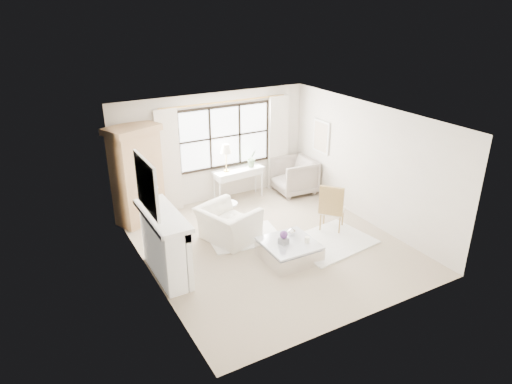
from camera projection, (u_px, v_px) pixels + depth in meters
floor at (271, 245)px, 9.51m from camera, size 5.50×5.50×0.00m
ceiling at (272, 117)px, 8.45m from camera, size 5.50×5.50×0.00m
wall_back at (214, 148)px, 11.18m from camera, size 5.00×0.00×5.00m
wall_front at (367, 246)px, 6.77m from camera, size 5.00×0.00×5.00m
wall_left at (147, 212)px, 7.85m from camera, size 0.00×5.50×5.50m
wall_right at (368, 164)px, 10.10m from camera, size 0.00×5.50×5.50m
window_pane at (225, 137)px, 11.20m from camera, size 2.40×0.02×1.50m
window_frame at (225, 137)px, 11.20m from camera, size 2.50×0.04×1.50m
curtain_rod at (225, 102)px, 10.81m from camera, size 3.30×0.04×0.04m
curtain_left at (169, 161)px, 10.61m from camera, size 0.55×0.10×2.47m
curtain_right at (278, 143)px, 11.96m from camera, size 0.55×0.10×2.47m
fireplace at (163, 244)px, 8.23m from camera, size 0.58×1.66×1.26m
mirror_frame at (146, 185)px, 7.68m from camera, size 0.05×1.15×0.95m
mirror_glass at (148, 185)px, 7.69m from camera, size 0.02×1.00×0.80m
art_frame at (321, 137)px, 11.37m from camera, size 0.04×0.62×0.82m
art_canvas at (321, 137)px, 11.36m from camera, size 0.01×0.52×0.72m
mantel_lamp at (152, 184)px, 8.19m from camera, size 0.22×0.22×0.51m
armoire at (137, 175)px, 10.08m from camera, size 1.30×1.06×2.24m
console_table at (238, 184)px, 11.54m from camera, size 1.33×0.56×0.80m
console_lamp at (226, 150)px, 11.04m from camera, size 0.28×0.28×0.69m
orchid_plant at (252, 158)px, 11.47m from camera, size 0.28×0.24×0.45m
side_table at (229, 210)px, 10.29m from camera, size 0.40×0.40×0.51m
rug_left at (244, 237)px, 9.80m from camera, size 1.65×1.28×0.03m
rug_right at (330, 242)px, 9.58m from camera, size 1.88×1.51×0.03m
club_armchair at (228, 224)px, 9.56m from camera, size 1.30×1.40×0.74m
wingback_chair at (294, 176)px, 11.90m from camera, size 1.08×1.05×0.91m
french_chair at (332, 217)px, 10.01m from camera, size 0.68×0.68×1.08m
coffee_table at (289, 251)px, 8.92m from camera, size 1.02×1.02×0.38m
planter_box at (284, 241)px, 8.76m from camera, size 0.19×0.19×0.12m
planter_flowers at (284, 235)px, 8.70m from camera, size 0.15×0.15×0.15m
pillar_candle at (307, 240)px, 8.80m from camera, size 0.10×0.10×0.12m
coffee_vase at (292, 231)px, 9.09m from camera, size 0.18×0.18×0.17m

